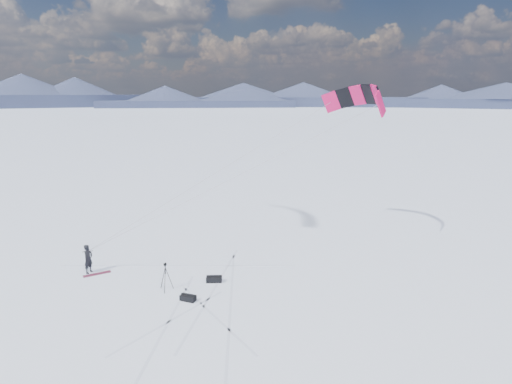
{
  "coord_description": "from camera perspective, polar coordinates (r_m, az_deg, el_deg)",
  "views": [
    {
      "loc": [
        4.61,
        -20.26,
        9.59
      ],
      "look_at": [
        6.22,
        4.63,
        3.84
      ],
      "focal_mm": 30.0,
      "sensor_mm": 36.0,
      "label": 1
    }
  ],
  "objects": [
    {
      "name": "snowkiter",
      "position": [
        25.61,
        -21.31,
        -9.96
      ],
      "size": [
        0.57,
        0.68,
        1.6
      ],
      "primitive_type": "imported",
      "rotation": [
        0.0,
        0.0,
        1.2
      ],
      "color": "black",
      "rests_on": "ground"
    },
    {
      "name": "ground",
      "position": [
        22.89,
        -15.33,
        -12.29
      ],
      "size": [
        1800.0,
        1800.0,
        0.0
      ],
      "primitive_type": "plane",
      "color": "white"
    },
    {
      "name": "snow_tracks",
      "position": [
        22.72,
        -17.15,
        -12.61
      ],
      "size": [
        14.76,
        10.25,
        0.01
      ],
      "color": "silver",
      "rests_on": "ground"
    },
    {
      "name": "horizon_hills",
      "position": [
        21.45,
        -16.01,
        -1.88
      ],
      "size": [
        704.47,
        706.88,
        9.9
      ],
      "color": "#1C233B",
      "rests_on": "ground"
    },
    {
      "name": "power_kite",
      "position": [
        28.42,
        13.68,
        11.93
      ],
      "size": [
        17.47,
        7.69,
        8.96
      ],
      "color": "#D10F50",
      "rests_on": "ground"
    },
    {
      "name": "gear_bag_b",
      "position": [
        21.13,
        -9.05,
        -13.75
      ],
      "size": [
        0.82,
        0.64,
        0.34
      ],
      "rotation": [
        0.0,
        0.0,
        -0.43
      ],
      "color": "black",
      "rests_on": "ground"
    },
    {
      "name": "tripod",
      "position": [
        22.04,
        -11.97,
        -10.5
      ],
      "size": [
        0.67,
        0.61,
        1.43
      ],
      "rotation": [
        0.0,
        0.0,
        0.43
      ],
      "color": "black",
      "rests_on": "ground"
    },
    {
      "name": "snowboard",
      "position": [
        25.22,
        -20.44,
        -10.2
      ],
      "size": [
        1.41,
        0.89,
        0.04
      ],
      "primitive_type": "cube",
      "rotation": [
        0.0,
        0.0,
        0.47
      ],
      "color": "maroon",
      "rests_on": "ground"
    },
    {
      "name": "gear_bag_a",
      "position": [
        22.85,
        -5.61,
        -11.47
      ],
      "size": [
        0.82,
        0.41,
        0.36
      ],
      "rotation": [
        0.0,
        0.0,
        -0.03
      ],
      "color": "black",
      "rests_on": "ground"
    }
  ]
}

